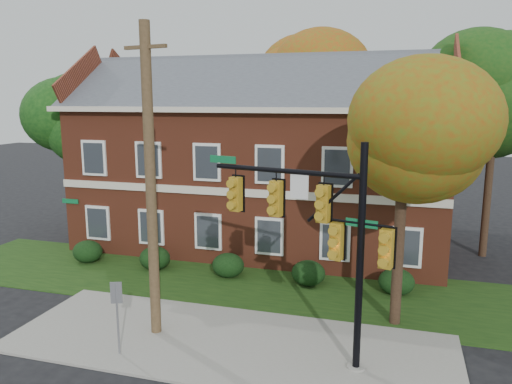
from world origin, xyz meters
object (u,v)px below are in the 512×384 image
(sign_post, at_px, (117,306))
(traffic_signal, at_px, (321,228))
(tree_left_rear, at_px, (83,116))
(hedge_far_right, at_px, (396,282))
(hedge_left, at_px, (155,258))
(utility_pole, at_px, (151,184))
(tree_near_right, at_px, (413,128))
(tree_right_rear, at_px, (505,87))
(tree_far_rear, at_px, (315,79))
(apartment_building, at_px, (261,150))
(hedge_center, at_px, (228,265))
(hedge_right, at_px, (308,273))
(hedge_far_left, at_px, (88,252))

(sign_post, bearing_deg, traffic_signal, -6.96)
(tree_left_rear, relative_size, sign_post, 3.81)
(hedge_far_right, bearing_deg, hedge_left, 180.00)
(hedge_left, bearing_deg, traffic_signal, -35.00)
(tree_left_rear, distance_m, utility_pole, 13.56)
(tree_near_right, bearing_deg, hedge_far_right, 94.52)
(hedge_left, bearing_deg, tree_near_right, -14.81)
(tree_right_rear, height_order, tree_far_rear, tree_far_rear)
(apartment_building, relative_size, sign_post, 8.07)
(apartment_building, relative_size, hedge_far_right, 13.43)
(hedge_center, xyz_separation_m, tree_left_rear, (-9.73, 4.14, 6.16))
(hedge_center, distance_m, hedge_right, 3.50)
(apartment_building, bearing_deg, utility_pole, -92.62)
(utility_pole, bearing_deg, traffic_signal, 8.49)
(utility_pole, bearing_deg, tree_left_rear, 143.92)
(apartment_building, bearing_deg, hedge_left, -123.67)
(tree_near_right, xyz_separation_m, sign_post, (-8.10, -4.45, -5.09))
(hedge_far_right, height_order, tree_near_right, tree_near_right)
(hedge_left, xyz_separation_m, tree_left_rear, (-6.23, 4.14, 6.16))
(hedge_far_right, bearing_deg, tree_far_rear, 113.37)
(apartment_building, xyz_separation_m, hedge_center, (0.00, -5.25, -4.46))
(utility_pole, bearing_deg, hedge_center, 95.58)
(apartment_building, height_order, hedge_right, apartment_building)
(tree_near_right, height_order, traffic_signal, tree_near_right)
(hedge_left, distance_m, utility_pole, 7.81)
(hedge_far_left, height_order, tree_right_rear, tree_right_rear)
(traffic_signal, bearing_deg, sign_post, -152.35)
(hedge_far_left, relative_size, tree_left_rear, 0.16)
(apartment_building, distance_m, traffic_signal, 12.17)
(hedge_left, distance_m, hedge_far_right, 10.50)
(tree_right_rear, xyz_separation_m, tree_far_rear, (-9.97, 6.98, 0.72))
(hedge_left, distance_m, hedge_center, 3.50)
(hedge_right, bearing_deg, tree_far_rear, 99.36)
(apartment_building, distance_m, hedge_right, 7.73)
(hedge_far_left, distance_m, hedge_far_right, 14.00)
(hedge_right, xyz_separation_m, hedge_far_right, (3.50, 0.00, 0.00))
(hedge_center, xyz_separation_m, tree_far_rear, (1.34, 13.09, 8.32))
(hedge_right, height_order, hedge_far_right, same)
(hedge_far_left, relative_size, hedge_far_right, 1.00)
(utility_pole, bearing_deg, sign_post, -92.54)
(tree_right_rear, xyz_separation_m, traffic_signal, (-6.45, -11.97, -4.10))
(hedge_far_right, xyz_separation_m, utility_pole, (-7.50, -5.66, 4.48))
(hedge_left, relative_size, hedge_center, 1.00)
(tree_far_rear, bearing_deg, tree_right_rear, -35.00)
(tree_near_right, bearing_deg, tree_right_rear, 65.42)
(tree_right_rear, bearing_deg, hedge_left, -157.58)
(hedge_far_left, bearing_deg, tree_near_right, -11.27)
(tree_right_rear, relative_size, tree_far_rear, 0.92)
(apartment_building, xyz_separation_m, tree_right_rear, (11.31, 0.86, 3.13))
(hedge_right, relative_size, tree_right_rear, 0.13)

